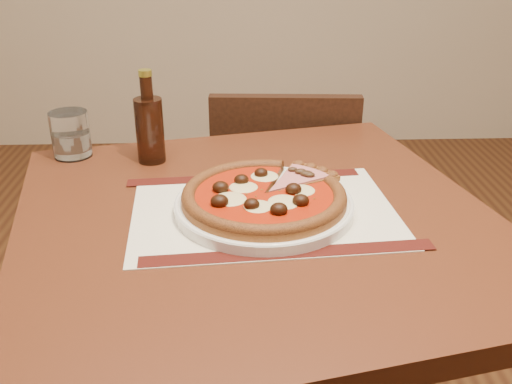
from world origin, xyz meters
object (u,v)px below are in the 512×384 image
at_px(pizza, 264,195).
at_px(table, 256,263).
at_px(water_glass, 71,134).
at_px(bottle, 150,127).
at_px(chair_far, 282,204).
at_px(plate, 264,206).

bearing_deg(pizza, table, -161.95).
bearing_deg(pizza, water_glass, 145.11).
distance_m(pizza, bottle, 0.33).
bearing_deg(water_glass, table, -36.19).
height_order(table, pizza, pizza).
relative_size(table, bottle, 4.98).
xyz_separation_m(chair_far, bottle, (-0.31, -0.36, 0.36)).
relative_size(chair_far, plate, 2.64).
distance_m(table, pizza, 0.13).
distance_m(table, plate, 0.11).
bearing_deg(pizza, plate, 51.90).
bearing_deg(bottle, pizza, -47.23).
xyz_separation_m(table, plate, (0.01, 0.00, 0.11)).
height_order(chair_far, pizza, chair_far).
bearing_deg(plate, chair_far, 81.89).
relative_size(table, pizza, 3.39).
height_order(plate, water_glass, water_glass).
bearing_deg(table, bottle, 130.59).
xyz_separation_m(chair_far, plate, (-0.09, -0.60, 0.30)).
xyz_separation_m(plate, bottle, (-0.22, 0.24, 0.06)).
bearing_deg(water_glass, pizza, -34.89).
height_order(chair_far, plate, chair_far).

